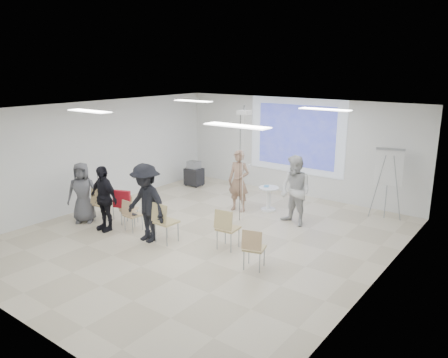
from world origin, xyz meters
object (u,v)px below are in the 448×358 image
Objects in this scene: chair_right_far at (253,246)px; av_cart at (194,174)px; audience_left at (103,194)px; chair_far_left at (101,202)px; pedestal_table at (269,197)px; player_right at (295,187)px; player_left at (239,177)px; chair_left_mid at (128,207)px; flipchart_easel at (389,167)px; audience_mid at (146,198)px; laptop at (134,214)px; chair_left_inner at (131,213)px; chair_right_inner at (226,226)px; chair_center at (164,219)px; audience_outer at (82,189)px.

chair_right_far is 6.49m from av_cart.
chair_far_left is at bearing 151.61° from audience_left.
pedestal_table is 0.37× the size of player_right.
player_left is 2.32× the size of av_cart.
chair_far_left is at bearing 176.37° from chair_left_mid.
player_left is 2.25× the size of chair_right_far.
audience_mid is at bearing -145.15° from flipchart_easel.
chair_left_mid is 2.73× the size of laptop.
av_cart is (-2.27, 4.30, -0.65)m from audience_mid.
audience_mid is (0.75, -0.27, 0.61)m from laptop.
chair_left_inner is at bearing 164.54° from chair_right_far.
chair_right_far is 4.17m from audience_left.
laptop is (0.00, 0.09, -0.04)m from chair_left_inner.
chair_right_far is at bearing -30.71° from chair_right_inner.
audience_left is at bearing -169.69° from chair_center.
audience_outer reaches higher than chair_far_left.
audience_mid is (-0.41, -0.13, 0.47)m from chair_center.
chair_left_inner is 3.54m from chair_right_far.
audience_outer is at bearing -173.63° from chair_center.
pedestal_table is 0.93× the size of chair_left_inner.
chair_left_inner is at bearing -118.87° from pedestal_table.
audience_left reaches higher than chair_far_left.
chair_right_inner is at bearing -133.63° from flipchart_easel.
audience_mid is at bearing -38.18° from audience_outer.
audience_left is (-3.56, -3.13, -0.06)m from player_right.
player_right is (1.77, -0.04, 0.02)m from player_left.
chair_far_left is 0.79m from chair_left_mid.
audience_mid is at bearing -11.69° from chair_far_left.
chair_right_inner reaches higher than pedestal_table.
av_cart is at bearing 103.91° from audience_left.
chair_far_left is 1.15m from chair_left_inner.
audience_outer is at bearing -176.06° from chair_left_mid.
audience_mid reaches higher than flipchart_easel.
audience_left is (-0.59, -0.32, 0.46)m from chair_left_inner.
laptop is (1.15, 0.08, -0.10)m from chair_far_left.
player_left is 3.69m from chair_right_far.
audience_outer reaches higher than chair_left_mid.
flipchart_easel is (3.48, 1.77, 0.43)m from player_left.
player_right is 2.87m from chair_right_far.
audience_outer is 4.42m from av_cart.
audience_left is (-0.60, -0.41, 0.50)m from laptop.
chair_center is 0.51× the size of flipchart_easel.
audience_mid is (-1.76, -0.69, 0.48)m from chair_right_inner.
player_right is 1.07× the size of audience_left.
player_right is 2.22× the size of chair_far_left.
audience_mid is 2.48× the size of av_cart.
flipchart_easel is (6.18, 4.90, 0.52)m from audience_outer.
chair_left_mid is 1.29m from audience_outer.
chair_left_inner is 0.82m from audience_left.
chair_center is (2.32, -0.05, 0.04)m from chair_far_left.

